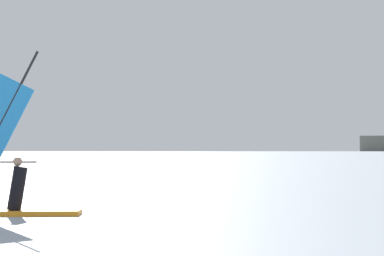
% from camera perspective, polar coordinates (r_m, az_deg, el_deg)
% --- Properties ---
extents(windsurfer, '(3.75, 1.64, 4.07)m').
position_cam_1_polar(windsurfer, '(15.87, -16.28, -4.04)').
color(windsurfer, orange).
rests_on(windsurfer, ground_plane).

